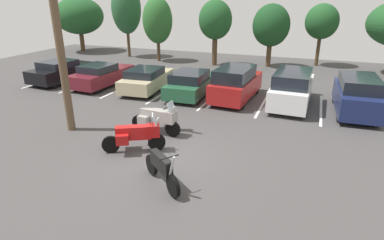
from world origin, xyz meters
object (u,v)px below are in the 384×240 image
car_red (236,83)px  car_navy (357,95)px  car_champagne (147,79)px  utility_pole (55,14)px  motorcycle_touring (136,135)px  motorcycle_second (162,169)px  car_white (292,88)px  motorcycle_third (157,118)px  car_green (191,83)px  car_black (62,71)px  car_maroon (102,75)px

car_red → car_navy: (5.94, -0.14, 0.02)m
car_champagne → utility_pole: bearing=-91.1°
motorcycle_touring → motorcycle_second: bearing=-42.4°
car_white → utility_pole: utility_pole is taller
motorcycle_third → car_white: size_ratio=0.47×
car_green → car_red: (2.56, 0.13, 0.21)m
motorcycle_touring → car_navy: size_ratio=0.47×
car_navy → car_black: bearing=-179.6°
car_black → utility_pole: 9.75m
motorcycle_touring → car_white: 8.99m
motorcycle_second → car_green: bearing=105.7°
motorcycle_third → car_champagne: size_ratio=0.51×
motorcycle_touring → car_maroon: motorcycle_touring is taller
car_black → car_navy: (17.63, 0.11, 0.21)m
car_white → utility_pole: 11.49m
motorcycle_touring → car_red: bearing=75.9°
car_champagne → car_red: size_ratio=0.97×
car_maroon → motorcycle_third: bearing=-39.9°
car_red → utility_pole: 9.48m
motorcycle_second → car_navy: car_navy is taller
car_green → car_white: (5.50, 0.21, 0.22)m
car_black → car_maroon: size_ratio=0.98×
car_black → car_red: 11.69m
car_champagne → car_red: bearing=1.5°
car_maroon → car_navy: size_ratio=1.04×
car_green → car_red: size_ratio=0.98×
motorcycle_touring → car_maroon: (-6.69, 7.33, 0.03)m
car_black → car_red: size_ratio=0.98×
car_red → car_navy: bearing=-1.3°
motorcycle_touring → motorcycle_second: size_ratio=1.20×
car_green → car_navy: bearing=-0.1°
car_black → car_maroon: 3.11m
utility_pole → car_navy: bearing=29.7°
car_champagne → car_white: 8.36m
motorcycle_second → car_champagne: size_ratio=0.39×
motorcycle_second → utility_pole: (-5.53, 2.53, 4.16)m
car_black → car_champagne: (6.27, 0.11, -0.02)m
motorcycle_third → car_black: motorcycle_third is taller
car_black → car_white: 14.63m
car_maroon → car_champagne: size_ratio=1.03×
motorcycle_third → car_navy: 9.64m
motorcycle_third → car_black: size_ratio=0.51×
car_red → car_white: 2.94m
car_champagne → car_black: bearing=-179.0°
motorcycle_third → utility_pole: bearing=-166.0°
car_red → car_maroon: bearing=-178.9°
motorcycle_touring → car_red: (1.88, 7.50, 0.25)m
car_navy → utility_pole: 13.75m
motorcycle_second → car_red: (0.01, 9.21, 0.35)m
car_champagne → car_maroon: bearing=-179.5°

